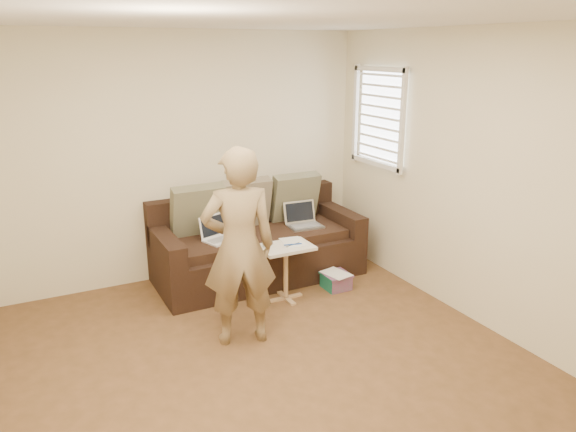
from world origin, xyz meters
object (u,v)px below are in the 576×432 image
object	(u,v)px
laptop_silver	(305,227)
person	(239,247)
striped_box	(336,281)
sofa	(258,240)
laptop_white	(222,240)
side_table	(286,273)
drinking_glass	(266,241)

from	to	relation	value
laptop_silver	person	xyz separation A→B (m)	(-1.22, -1.09, 0.33)
person	striped_box	world-z (taller)	person
sofa	laptop_white	distance (m)	0.45
person	side_table	bearing A→B (deg)	-130.14
side_table	drinking_glass	world-z (taller)	drinking_glass
drinking_glass	striped_box	distance (m)	0.94
laptop_silver	striped_box	distance (m)	0.71
side_table	striped_box	bearing A→B (deg)	-1.68
drinking_glass	striped_box	world-z (taller)	drinking_glass
sofa	side_table	distance (m)	0.64
person	drinking_glass	world-z (taller)	person
drinking_glass	striped_box	xyz separation A→B (m)	(0.77, -0.06, -0.54)
laptop_white	drinking_glass	size ratio (longest dim) A/B	2.94
side_table	striped_box	distance (m)	0.61
sofa	side_table	size ratio (longest dim) A/B	3.88
sofa	person	xyz separation A→B (m)	(-0.69, -1.17, 0.42)
laptop_white	side_table	world-z (taller)	laptop_white
drinking_glass	laptop_silver	bearing A→B (deg)	35.26
side_table	drinking_glass	xyz separation A→B (m)	(-0.19, 0.05, 0.34)
drinking_glass	striped_box	size ratio (longest dim) A/B	0.44
laptop_white	laptop_silver	bearing A→B (deg)	-19.34
laptop_white	person	distance (m)	1.17
laptop_silver	laptop_white	world-z (taller)	laptop_white
side_table	striped_box	xyz separation A→B (m)	(0.58, -0.02, -0.20)
laptop_silver	drinking_glass	bearing A→B (deg)	-140.55
sofa	laptop_silver	size ratio (longest dim) A/B	5.95
laptop_silver	laptop_white	bearing A→B (deg)	-175.97
sofa	drinking_glass	size ratio (longest dim) A/B	18.33
sofa	drinking_glass	distance (m)	0.64
laptop_silver	drinking_glass	xyz separation A→B (m)	(-0.71, -0.50, 0.11)
laptop_white	sofa	bearing A→B (deg)	-9.35
laptop_white	side_table	bearing A→B (deg)	-69.72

